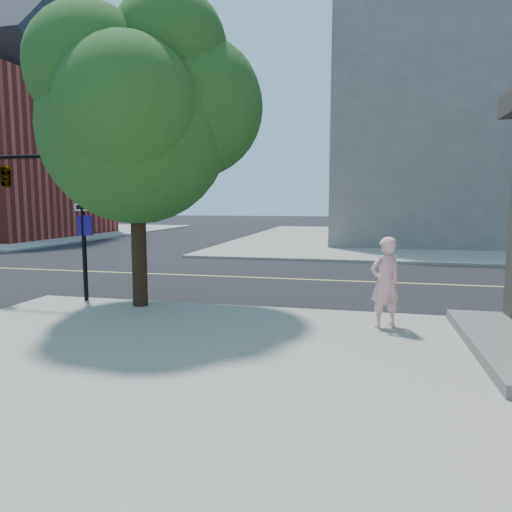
# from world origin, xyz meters

# --- Properties ---
(ground) EXTENTS (140.00, 140.00, 0.00)m
(ground) POSITION_xyz_m (0.00, 0.00, 0.00)
(ground) COLOR black
(ground) RESTS_ON ground
(road_ew) EXTENTS (140.00, 9.00, 0.01)m
(road_ew) POSITION_xyz_m (0.00, 4.50, 0.01)
(road_ew) COLOR black
(road_ew) RESTS_ON ground
(sidewalk_ne) EXTENTS (29.00, 25.00, 0.12)m
(sidewalk_ne) POSITION_xyz_m (13.50, 21.50, 0.06)
(sidewalk_ne) COLOR gray
(sidewalk_ne) RESTS_ON ground
(filler_ne) EXTENTS (18.00, 16.00, 14.00)m
(filler_ne) POSITION_xyz_m (14.00, 22.00, 7.12)
(filler_ne) COLOR slate
(filler_ne) RESTS_ON sidewalk_ne
(man_on_phone) EXTENTS (0.74, 0.67, 1.70)m
(man_on_phone) POSITION_xyz_m (7.13, -1.17, 0.97)
(man_on_phone) COLOR #F9B7BE
(man_on_phone) RESTS_ON sidewalk_se
(street_tree) EXTENTS (5.10, 4.64, 6.77)m
(street_tree) POSITION_xyz_m (1.92, -0.49, 4.49)
(street_tree) COLOR black
(street_tree) RESTS_ON sidewalk_se
(signal_pole) EXTENTS (3.18, 0.36, 3.58)m
(signal_pole) POSITION_xyz_m (-1.44, -0.30, 3.04)
(signal_pole) COLOR black
(signal_pole) RESTS_ON sidewalk_se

